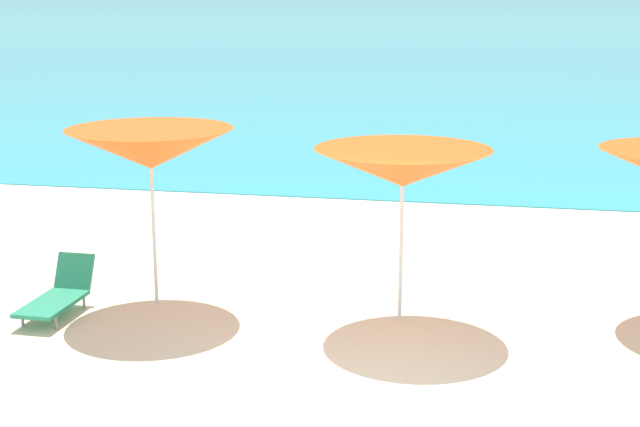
% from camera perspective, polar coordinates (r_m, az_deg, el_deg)
% --- Properties ---
extents(ground_plane, '(50.00, 100.00, 0.30)m').
position_cam_1_polar(ground_plane, '(19.10, 7.19, 0.89)').
color(ground_plane, beige).
extents(ocean_water, '(650.00, 440.00, 0.02)m').
position_cam_1_polar(ocean_water, '(237.55, 11.30, 12.37)').
color(ocean_water, '#2DADBC').
rests_on(ocean_water, ground_plane).
extents(umbrella_3, '(2.21, 2.21, 2.30)m').
position_cam_1_polar(umbrella_3, '(11.99, -10.26, 3.89)').
color(umbrella_3, silver).
rests_on(umbrella_3, ground_plane).
extents(umbrella_4, '(2.29, 2.29, 2.16)m').
position_cam_1_polar(umbrella_4, '(11.20, 5.05, 2.79)').
color(umbrella_4, silver).
rests_on(umbrella_4, ground_plane).
extents(lounge_chair_6, '(0.54, 1.31, 0.65)m').
position_cam_1_polar(lounge_chair_6, '(12.29, -15.58, -4.73)').
color(lounge_chair_6, '#268C66').
rests_on(lounge_chair_6, ground_plane).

